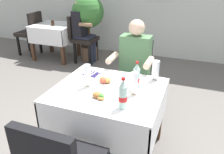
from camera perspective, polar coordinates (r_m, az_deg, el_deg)
main_dining_table at (r=2.24m, az=-0.92°, el=-6.97°), size 1.02×0.89×0.74m
chair_far_diner_seat at (r=2.94m, az=5.12°, el=0.85°), size 0.44×0.50×0.97m
seated_diner_far at (r=2.78m, az=5.50°, el=2.84°), size 0.50×0.46×1.26m
plate_near_camera at (r=1.98m, az=-3.44°, el=-5.01°), size 0.23×0.23×0.06m
plate_far_diner at (r=2.26m, az=-1.67°, el=-0.86°), size 0.26×0.26×0.07m
beer_glass_left at (r=2.01m, az=5.65°, el=-1.69°), size 0.07×0.07×0.22m
beer_glass_middle at (r=2.15m, az=-6.18°, el=0.25°), size 0.07×0.07×0.23m
beer_glass_right at (r=2.32m, az=10.88°, el=1.61°), size 0.07×0.07×0.21m
cola_bottle_primary at (r=2.11m, az=6.18°, el=0.02°), size 0.06×0.06×0.27m
cola_bottle_secondary at (r=1.80m, az=2.75°, el=-4.54°), size 0.07×0.07×0.27m
napkin_cutlery_set at (r=2.46m, az=-5.03°, el=0.79°), size 0.19×0.20×0.01m
background_dining_table at (r=5.13m, az=-14.12°, el=10.53°), size 0.86×0.77×0.74m
background_chair_left at (r=5.52m, az=-19.72°, el=10.85°), size 0.50×0.44×0.97m
background_chair_right at (r=4.80m, az=-7.71°, el=10.17°), size 0.50×0.44×0.97m
background_patron at (r=4.74m, az=-7.28°, el=11.96°), size 0.46×0.50×1.26m
background_table_tumbler at (r=4.98m, az=-14.68°, el=12.98°), size 0.06×0.06×0.11m
potted_plant_corner at (r=4.81m, az=-6.00°, el=14.64°), size 0.65×0.65×1.35m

